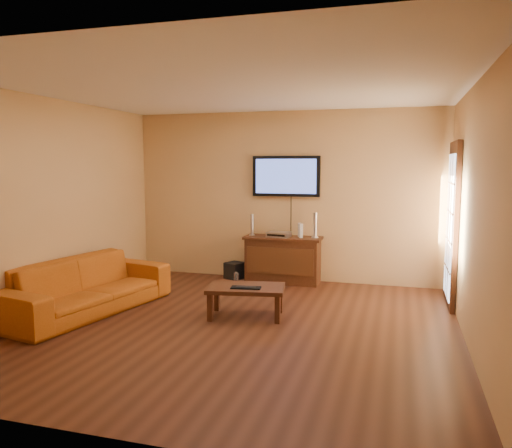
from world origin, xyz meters
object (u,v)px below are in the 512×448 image
at_px(bottle, 236,279).
at_px(keyboard, 246,287).
at_px(speaker_left, 252,226).
at_px(av_receiver, 279,234).
at_px(speaker_right, 315,226).
at_px(subwoofer, 235,270).
at_px(coffee_table, 246,291).
at_px(game_console, 300,230).
at_px(sofa, 86,277).
at_px(television, 286,176).
at_px(media_console, 283,259).

bearing_deg(bottle, keyboard, -67.54).
height_order(speaker_left, av_receiver, speaker_left).
relative_size(speaker_right, subwoofer, 1.49).
bearing_deg(speaker_right, av_receiver, -173.79).
bearing_deg(keyboard, subwoofer, 112.17).
distance_m(subwoofer, bottle, 0.49).
bearing_deg(coffee_table, game_console, 81.38).
xyz_separation_m(speaker_right, subwoofer, (-1.32, 0.02, -0.78)).
height_order(sofa, keyboard, sofa).
bearing_deg(subwoofer, television, 33.93).
bearing_deg(bottle, av_receiver, 32.15).
relative_size(subwoofer, keyboard, 0.70).
relative_size(sofa, speaker_right, 5.85).
relative_size(media_console, av_receiver, 3.51).
bearing_deg(speaker_left, bottle, -108.40).
relative_size(bottle, keyboard, 0.58).
height_order(speaker_right, bottle, speaker_right).
bearing_deg(bottle, sofa, -126.63).
bearing_deg(sofa, bottle, -25.27).
xyz_separation_m(television, speaker_right, (0.50, -0.16, -0.76)).
relative_size(av_receiver, game_console, 1.59).
bearing_deg(keyboard, sofa, -172.71).
xyz_separation_m(speaker_left, bottle, (-0.14, -0.41, -0.79)).
bearing_deg(sofa, av_receiver, -30.14).
distance_m(av_receiver, bottle, 0.96).
relative_size(media_console, television, 1.12).
bearing_deg(speaker_right, speaker_left, -178.90).
relative_size(coffee_table, av_receiver, 2.92).
xyz_separation_m(speaker_left, game_console, (0.78, 0.01, -0.05)).
bearing_deg(subwoofer, speaker_right, 23.71).
bearing_deg(subwoofer, media_console, 20.64).
bearing_deg(bottle, coffee_table, -67.17).
distance_m(media_console, sofa, 3.02).
height_order(media_console, speaker_left, speaker_left).
distance_m(speaker_right, bottle, 1.47).
bearing_deg(coffee_table, speaker_left, 104.48).
bearing_deg(television, media_console, -90.00).
bearing_deg(av_receiver, game_console, 17.65).
bearing_deg(speaker_right, media_console, -175.89).
bearing_deg(subwoofer, keyboard, -43.20).
xyz_separation_m(sofa, bottle, (1.37, 1.85, -0.35)).
height_order(sofa, speaker_left, speaker_left).
distance_m(game_console, keyboard, 2.08).
relative_size(media_console, speaker_left, 3.54).
relative_size(speaker_left, subwoofer, 1.30).
distance_m(coffee_table, speaker_right, 2.07).
distance_m(speaker_right, av_receiver, 0.58).
xyz_separation_m(speaker_right, keyboard, (-0.49, -2.02, -0.52)).
xyz_separation_m(subwoofer, bottle, (0.17, -0.45, -0.03)).
bearing_deg(av_receiver, speaker_left, -177.10).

